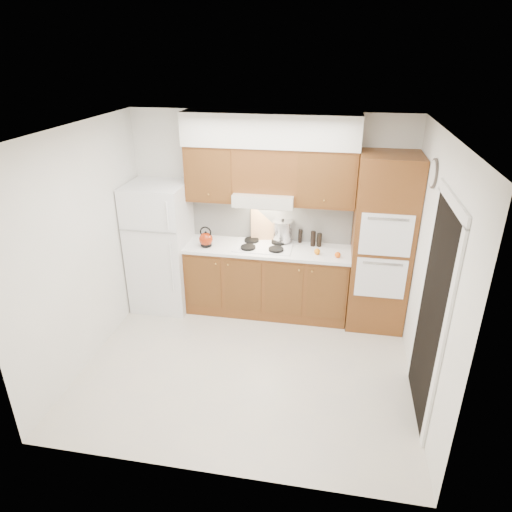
{
  "coord_description": "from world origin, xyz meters",
  "views": [
    {
      "loc": [
        0.84,
        -4.13,
        3.28
      ],
      "look_at": [
        0.01,
        0.45,
        1.15
      ],
      "focal_mm": 32.0,
      "sensor_mm": 36.0,
      "label": 1
    }
  ],
  "objects_px": {
    "kettle": "(206,239)",
    "stock_pot": "(283,231)",
    "fridge": "(161,247)",
    "oven_cabinet": "(381,244)"
  },
  "relations": [
    {
      "from": "stock_pot",
      "to": "oven_cabinet",
      "type": "bearing_deg",
      "value": -9.99
    },
    {
      "from": "stock_pot",
      "to": "fridge",
      "type": "bearing_deg",
      "value": -170.97
    },
    {
      "from": "fridge",
      "to": "oven_cabinet",
      "type": "xyz_separation_m",
      "value": [
        2.85,
        0.03,
        0.24
      ]
    },
    {
      "from": "fridge",
      "to": "kettle",
      "type": "xyz_separation_m",
      "value": [
        0.65,
        -0.06,
        0.18
      ]
    },
    {
      "from": "stock_pot",
      "to": "kettle",
      "type": "bearing_deg",
      "value": -161.88
    },
    {
      "from": "fridge",
      "to": "oven_cabinet",
      "type": "bearing_deg",
      "value": 0.7
    },
    {
      "from": "kettle",
      "to": "stock_pot",
      "type": "xyz_separation_m",
      "value": [
        0.95,
        0.31,
        0.06
      ]
    },
    {
      "from": "fridge",
      "to": "stock_pot",
      "type": "bearing_deg",
      "value": 9.03
    },
    {
      "from": "fridge",
      "to": "kettle",
      "type": "relative_size",
      "value": 9.66
    },
    {
      "from": "fridge",
      "to": "stock_pot",
      "type": "relative_size",
      "value": 6.58
    }
  ]
}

